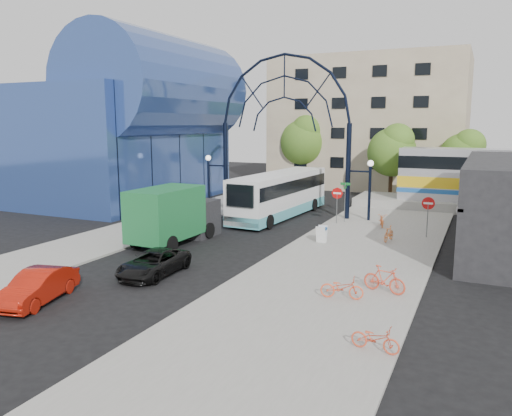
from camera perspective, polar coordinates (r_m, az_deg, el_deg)
The scene contains 22 objects.
ground at distance 26.44m, azimuth -8.26°, elevation -5.76°, with size 120.00×120.00×0.00m, color black.
sidewalk_east at distance 26.91m, azimuth 11.11°, elevation -5.43°, with size 8.00×56.00×0.12m, color gray.
plaza_west at distance 34.85m, azimuth -11.86°, elevation -2.01°, with size 5.00×50.00×0.12m, color gray.
gateway_arch at distance 38.02m, azimuth 3.23°, elevation 12.01°, with size 13.64×0.44×12.10m.
stop_sign at distance 34.91m, azimuth 9.26°, elevation 1.31°, with size 0.80×0.07×2.50m.
do_not_enter_sign at distance 31.85m, azimuth 19.07°, elevation 0.08°, with size 0.76×0.07×2.48m.
street_name_sign at distance 35.37m, azimuth 10.15°, elevation 1.62°, with size 0.70×0.70×2.80m.
sandwich_board at distance 29.22m, azimuth 7.51°, elevation -2.76°, with size 0.55×0.61×0.99m.
transit_hall at distance 46.66m, azimuth -14.29°, elevation 9.01°, with size 16.50×18.00×14.50m.
apartment_block at distance 57.55m, azimuth 12.94°, elevation 9.43°, with size 20.00×12.10×14.00m.
tree_north_a at distance 47.95m, azimuth 15.41°, elevation 6.47°, with size 4.48×4.48×7.00m.
tree_north_b at distance 54.29m, azimuth 5.61°, elevation 7.80°, with size 5.12×5.12×8.00m.
tree_north_c at distance 49.34m, azimuth 22.70°, elevation 5.77°, with size 4.16×4.16×6.50m.
city_bus at distance 37.50m, azimuth 2.76°, elevation 1.59°, with size 3.38×12.19×3.31m.
green_truck at distance 29.58m, azimuth -9.26°, elevation -0.80°, with size 2.67×6.71×3.36m.
black_suv at distance 23.74m, azimuth -11.61°, elevation -6.19°, with size 1.92×4.16×1.16m, color black.
red_sedan at distance 21.60m, azimuth -23.69°, elevation -8.22°, with size 1.37×3.94×1.30m, color #A5170A.
bike_near_a at distance 34.57m, azimuth 14.20°, elevation -1.33°, with size 0.60×1.72×0.90m, color orange.
bike_near_b at distance 30.40m, azimuth 14.94°, elevation -2.86°, with size 0.42×1.49×0.89m, color orange.
bike_far_a at distance 20.24m, azimuth 9.79°, elevation -8.96°, with size 0.59×1.70×0.89m, color #EA532E.
bike_far_b at distance 21.28m, azimuth 14.46°, elevation -7.90°, with size 0.52×1.84×1.11m, color #DB462B.
bike_far_c at distance 16.08m, azimuth 13.47°, elevation -14.31°, with size 0.53×1.53×0.80m, color #DB4B2B.
Camera 1 is at (14.01, -21.31, 6.98)m, focal length 35.00 mm.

